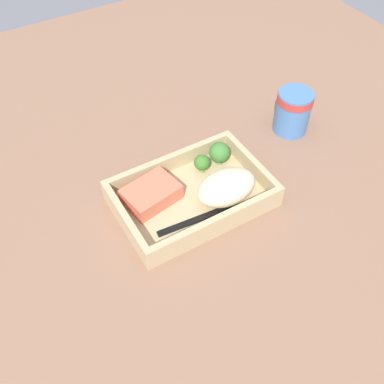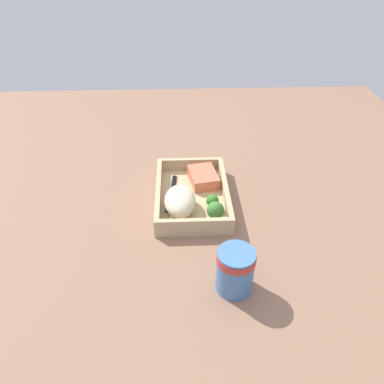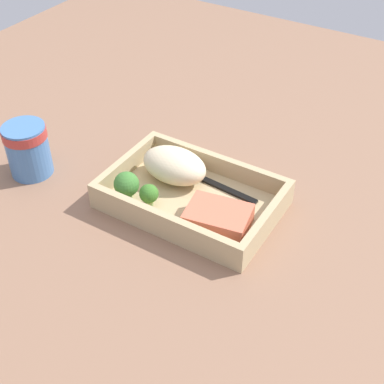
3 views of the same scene
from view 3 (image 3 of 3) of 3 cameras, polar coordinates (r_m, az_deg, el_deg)
ground_plane at (r=88.19cm, az=-0.00°, el=-1.85°), size 160.00×160.00×2.00cm
takeout_tray at (r=87.14cm, az=-0.00°, el=-1.06°), size 27.65×18.28×1.20cm
tray_rim at (r=85.66cm, az=-0.00°, el=0.10°), size 27.65×18.28×3.40cm
salmon_fillet at (r=81.12cm, az=2.79°, el=-2.79°), size 10.64×8.47×3.11cm
mashed_potatoes at (r=89.33cm, az=-1.89°, el=2.86°), size 11.51×7.55×5.53cm
broccoli_floret_1 at (r=84.42cm, az=-4.61°, el=-0.23°), size 3.08×3.08×3.94cm
broccoli_floret_2 at (r=86.03cm, az=-7.00°, el=0.78°), size 4.12×4.12×4.83cm
fork at (r=89.86cm, az=1.97°, el=1.06°), size 15.88×2.95×0.44cm
paper_cup at (r=95.56cm, az=-17.15°, el=4.58°), size 7.48×7.48×9.36cm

